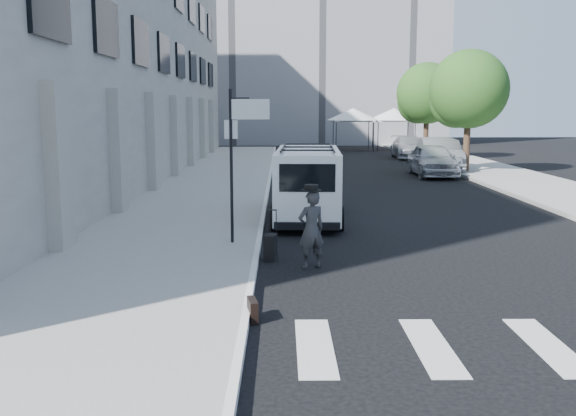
{
  "coord_description": "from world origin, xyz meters",
  "views": [
    {
      "loc": [
        -1.45,
        -11.37,
        3.23
      ],
      "look_at": [
        -1.33,
        0.98,
        1.3
      ],
      "focal_mm": 40.0,
      "sensor_mm": 36.0,
      "label": 1
    }
  ],
  "objects_px": {
    "suitcase": "(270,247)",
    "cargo_van": "(308,183)",
    "parked_car_a": "(433,160)",
    "parked_car_c": "(409,147)",
    "briefcase": "(253,310)",
    "parked_car_b": "(439,155)",
    "businessman": "(311,230)"
  },
  "relations": [
    {
      "from": "suitcase",
      "to": "cargo_van",
      "type": "distance_m",
      "value": 5.26
    },
    {
      "from": "suitcase",
      "to": "parked_car_a",
      "type": "relative_size",
      "value": 0.23
    },
    {
      "from": "suitcase",
      "to": "parked_car_c",
      "type": "height_order",
      "value": "parked_car_c"
    },
    {
      "from": "briefcase",
      "to": "parked_car_b",
      "type": "bearing_deg",
      "value": 59.4
    },
    {
      "from": "briefcase",
      "to": "parked_car_c",
      "type": "distance_m",
      "value": 33.24
    },
    {
      "from": "businessman",
      "to": "parked_car_a",
      "type": "distance_m",
      "value": 18.86
    },
    {
      "from": "parked_car_b",
      "to": "parked_car_c",
      "type": "xyz_separation_m",
      "value": [
        0.17,
        8.75,
        -0.15
      ]
    },
    {
      "from": "parked_car_b",
      "to": "cargo_van",
      "type": "bearing_deg",
      "value": -111.89
    },
    {
      "from": "businessman",
      "to": "suitcase",
      "type": "relative_size",
      "value": 1.48
    },
    {
      "from": "briefcase",
      "to": "cargo_van",
      "type": "bearing_deg",
      "value": 71.91
    },
    {
      "from": "businessman",
      "to": "parked_car_b",
      "type": "xyz_separation_m",
      "value": [
        7.48,
        20.05,
        0.07
      ]
    },
    {
      "from": "businessman",
      "to": "cargo_van",
      "type": "bearing_deg",
      "value": -116.69
    },
    {
      "from": "suitcase",
      "to": "parked_car_b",
      "type": "distance_m",
      "value": 21.09
    },
    {
      "from": "parked_car_b",
      "to": "businessman",
      "type": "bearing_deg",
      "value": -105.18
    },
    {
      "from": "businessman",
      "to": "parked_car_c",
      "type": "height_order",
      "value": "businessman"
    },
    {
      "from": "businessman",
      "to": "briefcase",
      "type": "height_order",
      "value": "businessman"
    },
    {
      "from": "cargo_van",
      "to": "parked_car_b",
      "type": "xyz_separation_m",
      "value": [
        7.32,
        14.27,
        -0.21
      ]
    },
    {
      "from": "suitcase",
      "to": "briefcase",
      "type": "bearing_deg",
      "value": -83.73
    },
    {
      "from": "parked_car_c",
      "to": "suitcase",
      "type": "bearing_deg",
      "value": -104.91
    },
    {
      "from": "briefcase",
      "to": "parked_car_c",
      "type": "height_order",
      "value": "parked_car_c"
    },
    {
      "from": "suitcase",
      "to": "cargo_van",
      "type": "relative_size",
      "value": 0.2
    },
    {
      "from": "briefcase",
      "to": "cargo_van",
      "type": "distance_m",
      "value": 9.18
    },
    {
      "from": "suitcase",
      "to": "parked_car_c",
      "type": "relative_size",
      "value": 0.22
    },
    {
      "from": "parked_car_a",
      "to": "parked_car_b",
      "type": "bearing_deg",
      "value": 70.17
    },
    {
      "from": "cargo_van",
      "to": "parked_car_b",
      "type": "height_order",
      "value": "cargo_van"
    },
    {
      "from": "businessman",
      "to": "cargo_van",
      "type": "xyz_separation_m",
      "value": [
        0.16,
        5.79,
        0.27
      ]
    },
    {
      "from": "cargo_van",
      "to": "parked_car_c",
      "type": "bearing_deg",
      "value": 74.59
    },
    {
      "from": "parked_car_b",
      "to": "parked_car_c",
      "type": "height_order",
      "value": "parked_car_b"
    },
    {
      "from": "cargo_van",
      "to": "parked_car_a",
      "type": "height_order",
      "value": "cargo_van"
    },
    {
      "from": "parked_car_a",
      "to": "parked_car_c",
      "type": "bearing_deg",
      "value": 85.35
    },
    {
      "from": "briefcase",
      "to": "parked_car_b",
      "type": "xyz_separation_m",
      "value": [
        8.53,
        23.33,
        0.69
      ]
    },
    {
      "from": "suitcase",
      "to": "parked_car_c",
      "type": "distance_m",
      "value": 29.38
    }
  ]
}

